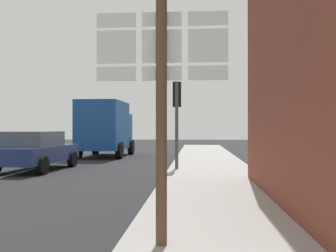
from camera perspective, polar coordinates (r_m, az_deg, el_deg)
ground_plane at (r=15.08m, az=-20.61°, el=-6.37°), size 80.00×80.00×0.00m
sidewalk_right at (r=11.73m, az=6.80°, el=-7.78°), size 3.04×44.00×0.14m
sedan_far at (r=15.30m, az=-19.01°, el=-3.43°), size 2.16×4.29×1.47m
delivery_truck at (r=21.72m, az=-9.25°, el=-0.17°), size 2.52×5.02×3.05m
route_sign_post at (r=4.81m, az=-0.97°, el=4.62°), size 1.66×0.14×3.20m
traffic_light_near_right at (r=13.93m, az=1.33°, el=3.08°), size 0.30×0.49×3.27m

